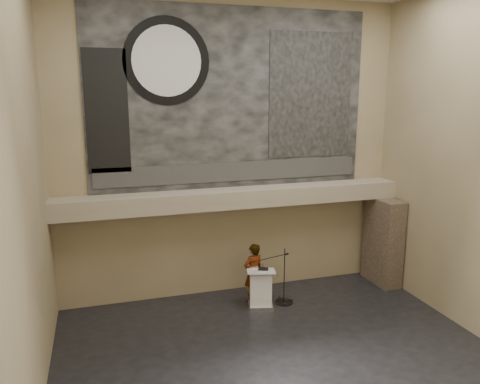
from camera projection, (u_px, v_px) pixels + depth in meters
name	position (u px, v px, depth m)	size (l,w,h in m)	color
floor	(281.00, 358.00, 10.59)	(10.00, 10.00, 0.00)	black
wall_back	(232.00, 151.00, 13.43)	(10.00, 0.02, 8.50)	#847553
wall_front	(405.00, 226.00, 5.95)	(10.00, 0.02, 8.50)	#847553
wall_left	(23.00, 188.00, 8.26)	(0.02, 8.00, 8.50)	#847553
wall_right	(480.00, 163.00, 11.12)	(0.02, 8.00, 8.50)	#847553
soffit	(236.00, 198.00, 13.33)	(10.00, 0.80, 0.50)	gray
sprinkler_left	(181.00, 212.00, 12.88)	(0.04, 0.04, 0.06)	#B2893D
sprinkler_right	(298.00, 203.00, 13.88)	(0.04, 0.04, 0.06)	#B2893D
banner	(232.00, 99.00, 13.09)	(8.00, 0.05, 5.00)	black
banner_text_strip	(233.00, 172.00, 13.49)	(7.76, 0.02, 0.55)	#2C2C2C
banner_clock_rim	(167.00, 61.00, 12.32)	(2.30, 2.30, 0.02)	black
banner_clock_face	(167.00, 61.00, 12.31)	(1.84, 1.84, 0.02)	silver
banner_building_print	(311.00, 95.00, 13.72)	(2.60, 0.02, 3.60)	black
banner_brick_print	(107.00, 112.00, 12.14)	(1.10, 0.02, 3.20)	black
stone_pier	(383.00, 241.00, 14.58)	(0.60, 1.40, 2.70)	#3E3126
lectern	(261.00, 288.00, 13.02)	(0.88, 0.72, 1.14)	silver
binder	(263.00, 269.00, 12.89)	(0.28, 0.22, 0.04)	black
papers	(256.00, 271.00, 12.83)	(0.22, 0.31, 0.01)	white
speaker_person	(253.00, 273.00, 13.26)	(0.64, 0.42, 1.74)	silver
mic_stand	(283.00, 295.00, 13.32)	(1.39, 0.59, 1.62)	black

